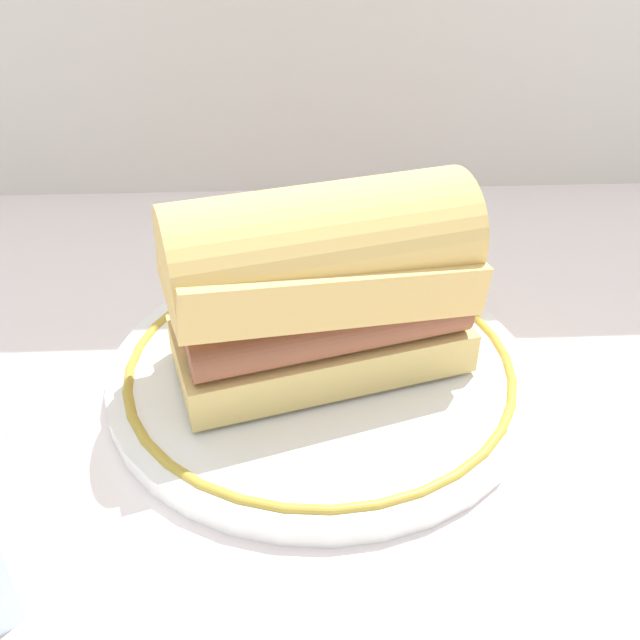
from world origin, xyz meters
name	(u,v)px	position (x,y,z in m)	size (l,w,h in m)	color
ground_plane	(351,405)	(0.00, 0.00, 0.00)	(1.50, 1.50, 0.00)	silver
plate	(320,369)	(-0.02, 0.03, 0.01)	(0.26, 0.26, 0.01)	white
sausage_sandwich	(320,280)	(-0.02, 0.03, 0.07)	(0.19, 0.13, 0.12)	#D8B969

